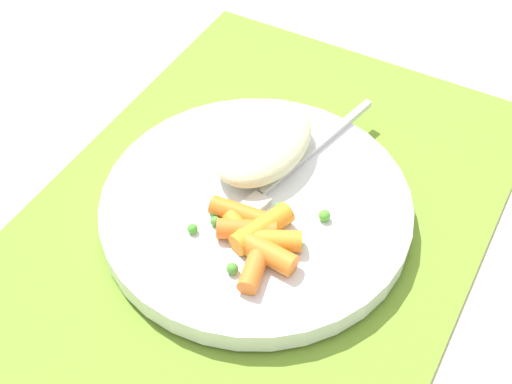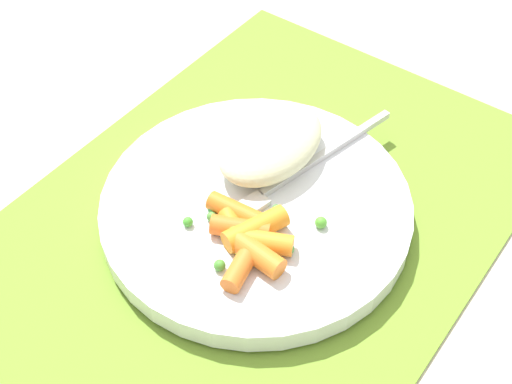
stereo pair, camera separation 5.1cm
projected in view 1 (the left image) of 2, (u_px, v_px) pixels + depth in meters
ground_plane at (256, 220)px, 0.58m from camera, size 2.40×2.40×0.00m
placemat at (256, 218)px, 0.58m from camera, size 0.49×0.35×0.01m
plate at (256, 208)px, 0.57m from camera, size 0.25×0.25×0.02m
rice_mound at (263, 142)px, 0.58m from camera, size 0.11×0.07×0.03m
carrot_portion at (256, 237)px, 0.53m from camera, size 0.08×0.09×0.02m
pea_scatter at (258, 231)px, 0.53m from camera, size 0.09×0.09×0.01m
fork at (285, 173)px, 0.58m from camera, size 0.19×0.05×0.01m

